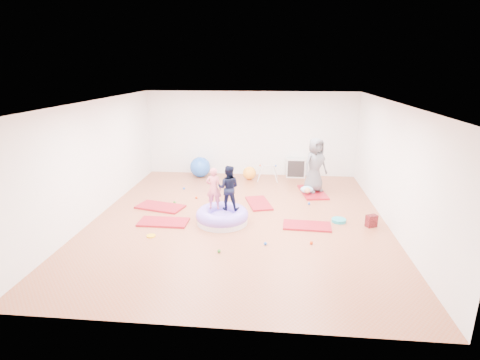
# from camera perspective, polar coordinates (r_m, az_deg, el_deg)

# --- Properties ---
(room) EXTENTS (7.01, 8.01, 2.81)m
(room) POSITION_cam_1_polar(r_m,az_deg,el_deg) (8.73, -0.19, 2.57)
(room) COLOR #9F5F45
(room) RESTS_ON ground
(gym_mat_front_left) EXTENTS (1.16, 0.58, 0.05)m
(gym_mat_front_left) POSITION_cam_1_polar(r_m,az_deg,el_deg) (9.11, -11.58, -6.29)
(gym_mat_front_left) COLOR #A41119
(gym_mat_front_left) RESTS_ON ground
(gym_mat_mid_left) EXTENTS (1.34, 0.90, 0.05)m
(gym_mat_mid_left) POSITION_cam_1_polar(r_m,az_deg,el_deg) (10.08, -12.06, -4.01)
(gym_mat_mid_left) COLOR #A41119
(gym_mat_mid_left) RESTS_ON ground
(gym_mat_center_back) EXTENTS (0.82, 1.19, 0.05)m
(gym_mat_center_back) POSITION_cam_1_polar(r_m,az_deg,el_deg) (10.14, 2.87, -3.54)
(gym_mat_center_back) COLOR #A41119
(gym_mat_center_back) RESTS_ON ground
(gym_mat_right) EXTENTS (1.12, 0.60, 0.05)m
(gym_mat_right) POSITION_cam_1_polar(r_m,az_deg,el_deg) (8.87, 10.17, -6.87)
(gym_mat_right) COLOR #A41119
(gym_mat_right) RESTS_ON ground
(gym_mat_rear_right) EXTENTS (0.85, 1.38, 0.05)m
(gym_mat_rear_right) POSITION_cam_1_polar(r_m,az_deg,el_deg) (11.19, 11.01, -1.83)
(gym_mat_rear_right) COLOR #A41119
(gym_mat_rear_right) RESTS_ON ground
(inflatable_cushion) EXTENTS (1.25, 1.25, 0.39)m
(inflatable_cushion) POSITION_cam_1_polar(r_m,az_deg,el_deg) (8.92, -2.73, -5.57)
(inflatable_cushion) COLOR white
(inflatable_cushion) RESTS_ON ground
(child_pink) EXTENTS (0.38, 0.26, 1.01)m
(child_pink) POSITION_cam_1_polar(r_m,az_deg,el_deg) (8.79, -4.03, -0.98)
(child_pink) COLOR #DC6677
(child_pink) RESTS_ON inflatable_cushion
(child_navy) EXTENTS (0.54, 0.44, 1.07)m
(child_navy) POSITION_cam_1_polar(r_m,az_deg,el_deg) (8.73, -1.78, -0.87)
(child_navy) COLOR black
(child_navy) RESTS_ON inflatable_cushion
(adult_caregiver) EXTENTS (0.92, 0.85, 1.58)m
(adult_caregiver) POSITION_cam_1_polar(r_m,az_deg,el_deg) (11.00, 11.38, 2.26)
(adult_caregiver) COLOR #595A62
(adult_caregiver) RESTS_ON gym_mat_rear_right
(infant) EXTENTS (0.37, 0.37, 0.22)m
(infant) POSITION_cam_1_polar(r_m,az_deg,el_deg) (10.93, 10.17, -1.47)
(infant) COLOR #9DD6F5
(infant) RESTS_ON gym_mat_rear_right
(ball_pit_balls) EXTENTS (4.31, 3.95, 0.07)m
(ball_pit_balls) POSITION_cam_1_polar(r_m,az_deg,el_deg) (9.28, 0.83, -5.43)
(ball_pit_balls) COLOR red
(ball_pit_balls) RESTS_ON ground
(exercise_ball_blue) EXTENTS (0.68, 0.68, 0.68)m
(exercise_ball_blue) POSITION_cam_1_polar(r_m,az_deg,el_deg) (12.59, -6.08, 1.97)
(exercise_ball_blue) COLOR blue
(exercise_ball_blue) RESTS_ON ground
(exercise_ball_orange) EXTENTS (0.43, 0.43, 0.43)m
(exercise_ball_orange) POSITION_cam_1_polar(r_m,az_deg,el_deg) (12.26, 1.45, 1.06)
(exercise_ball_orange) COLOR #FFA12B
(exercise_ball_orange) RESTS_ON ground
(infant_play_gym) EXTENTS (0.67, 0.64, 0.51)m
(infant_play_gym) POSITION_cam_1_polar(r_m,az_deg,el_deg) (12.14, 4.26, 1.49)
(infant_play_gym) COLOR silver
(infant_play_gym) RESTS_ON ground
(cube_shelf) EXTENTS (0.63, 0.31, 0.63)m
(cube_shelf) POSITION_cam_1_polar(r_m,az_deg,el_deg) (12.65, 8.48, 1.84)
(cube_shelf) COLOR silver
(cube_shelf) RESTS_ON ground
(balance_disc) EXTENTS (0.34, 0.34, 0.08)m
(balance_disc) POSITION_cam_1_polar(r_m,az_deg,el_deg) (9.29, 14.81, -5.97)
(balance_disc) COLOR teal
(balance_disc) RESTS_ON ground
(backpack) EXTENTS (0.29, 0.24, 0.28)m
(backpack) POSITION_cam_1_polar(r_m,az_deg,el_deg) (9.20, 19.40, -5.90)
(backpack) COLOR maroon
(backpack) RESTS_ON ground
(yellow_toy) EXTENTS (0.19, 0.19, 0.03)m
(yellow_toy) POSITION_cam_1_polar(r_m,az_deg,el_deg) (8.48, -13.40, -8.28)
(yellow_toy) COLOR yellow
(yellow_toy) RESTS_ON ground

